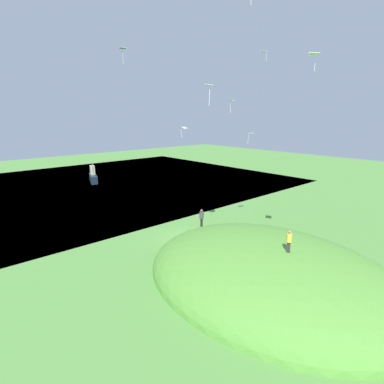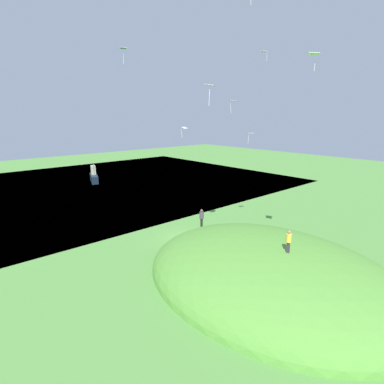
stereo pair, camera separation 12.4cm
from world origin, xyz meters
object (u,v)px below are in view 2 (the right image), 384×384
at_px(kite_4, 264,52).
at_px(person_on_hilltop, 289,239).
at_px(kite_0, 314,54).
at_px(person_watching_kites, 202,216).
at_px(boat_on_lake, 94,176).
at_px(kite_5, 184,128).
at_px(kite_2, 123,50).
at_px(kite_3, 232,101).
at_px(kite_6, 210,86).
at_px(kite_1, 250,134).

bearing_deg(kite_4, person_on_hilltop, -46.28).
distance_m(kite_0, kite_4, 16.66).
relative_size(person_watching_kites, kite_0, 1.39).
bearing_deg(boat_on_lake, kite_5, -168.21).
bearing_deg(kite_2, kite_3, 58.71).
bearing_deg(kite_5, boat_on_lake, 171.65).
height_order(boat_on_lake, kite_2, kite_2).
bearing_deg(person_watching_kites, kite_6, 114.84).
bearing_deg(kite_5, kite_0, 6.16).
xyz_separation_m(kite_2, kite_6, (14.63, -0.24, -4.96)).
bearing_deg(kite_0, kite_4, 138.63).
bearing_deg(kite_4, boat_on_lake, -168.19).
bearing_deg(person_watching_kites, kite_3, -99.88).
bearing_deg(kite_5, kite_2, -174.67).
distance_m(person_watching_kites, kite_0, 17.30).
height_order(kite_5, kite_6, kite_6).
relative_size(kite_2, kite_4, 1.69).
bearing_deg(person_on_hilltop, kite_4, -59.78).
distance_m(person_watching_kites, kite_4, 21.34).
xyz_separation_m(boat_on_lake, kite_4, (34.36, 7.19, 19.18)).
bearing_deg(kite_3, kite_2, -121.29).
height_order(kite_3, kite_6, kite_6).
height_order(boat_on_lake, kite_1, kite_1).
xyz_separation_m(kite_5, kite_6, (4.79, -1.16, 3.74)).
distance_m(person_on_hilltop, kite_2, 28.41).
height_order(person_on_hilltop, kite_4, kite_4).
height_order(boat_on_lake, person_on_hilltop, person_on_hilltop).
height_order(boat_on_lake, person_watching_kites, boat_on_lake).
bearing_deg(person_watching_kites, kite_2, -34.44).
relative_size(person_watching_kites, kite_4, 1.72).
bearing_deg(person_watching_kites, kite_4, -117.01).
relative_size(boat_on_lake, kite_2, 3.06).
xyz_separation_m(kite_3, kite_4, (3.28, 1.69, 5.59)).
relative_size(person_watching_kites, kite_2, 1.02).
bearing_deg(boat_on_lake, kite_1, -157.66).
bearing_deg(person_on_hilltop, kite_1, -51.69).
bearing_deg(kite_4, kite_5, -91.75).
bearing_deg(kite_6, kite_1, 100.83).
distance_m(kite_1, kite_3, 8.33).
bearing_deg(kite_1, kite_6, -79.17).
height_order(kite_2, kite_5, kite_2).
distance_m(kite_3, kite_6, 13.98).
xyz_separation_m(person_on_hilltop, person_watching_kites, (-10.81, 1.50, -1.25)).
relative_size(person_watching_kites, kite_5, 1.66).
relative_size(kite_2, kite_5, 1.63).
xyz_separation_m(kite_1, kite_4, (-2.97, 5.75, 9.30)).
relative_size(person_watching_kites, kite_1, 1.57).
height_order(person_watching_kites, kite_3, kite_3).
distance_m(boat_on_lake, kite_6, 41.77).
bearing_deg(kite_5, person_on_hilltop, -6.85).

